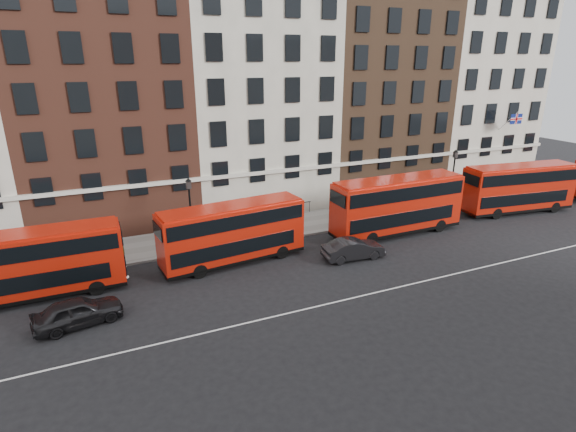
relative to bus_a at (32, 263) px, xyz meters
name	(u,v)px	position (x,y,z in m)	size (l,w,h in m)	color
ground	(353,280)	(18.05, -5.50, -2.19)	(120.00, 120.00, 0.00)	black
pavement	(287,225)	(18.05, 5.00, -2.12)	(80.00, 5.00, 0.15)	gray
kerb	(299,236)	(18.05, 2.50, -2.11)	(80.00, 0.30, 0.16)	gray
road_centre_line	(371,294)	(18.05, -7.50, -2.19)	(70.00, 0.12, 0.01)	white
building_terrace	(251,94)	(17.75, 12.37, 8.04)	(64.00, 11.95, 22.00)	#B6AC9D
bus_a	(32,263)	(0.00, 0.00, 0.00)	(9.76, 2.41, 4.09)	#B91809
bus_b	(232,232)	(11.88, 0.00, 0.03)	(10.08, 3.44, 4.15)	#B91809
bus_c	(397,204)	(25.31, 0.00, 0.26)	(10.92, 2.76, 4.57)	#B91809
bus_d	(518,187)	(38.58, 0.00, 0.15)	(10.65, 3.84, 4.38)	#B91809
car_rear	(78,312)	(2.18, -4.06, -1.44)	(1.78, 4.43, 1.51)	black
car_front	(354,249)	(19.75, -2.76, -1.47)	(1.53, 4.39, 1.45)	black
lamp_post_left	(191,211)	(9.80, 3.11, 0.88)	(0.44, 0.44, 5.33)	black
lamp_post_right	(453,175)	(34.26, 3.64, 0.88)	(0.44, 0.44, 5.33)	black
traffic_light	(522,174)	(42.68, 3.05, 0.25)	(0.25, 0.45, 3.27)	black
iron_railings	(277,211)	(18.05, 7.20, -1.54)	(6.60, 0.06, 1.00)	black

